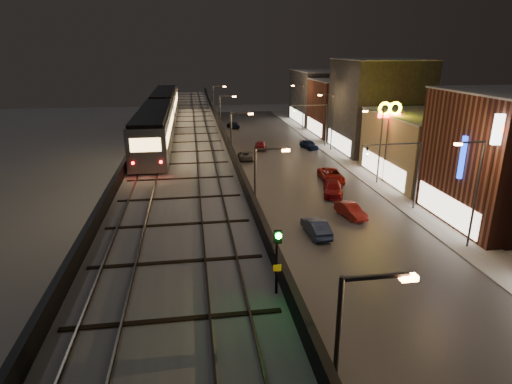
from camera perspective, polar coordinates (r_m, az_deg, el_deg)
road_surface at (r=54.82m, az=4.98°, el=1.98°), size 17.00×120.00×0.06m
sidewalk_right at (r=57.92m, az=14.65°, el=2.38°), size 4.00×120.00×0.14m
under_viaduct_pavement at (r=53.38m, az=-9.27°, el=1.34°), size 11.00×120.00×0.06m
elevated_viaduct at (r=48.93m, az=-9.62°, el=6.51°), size 9.00×100.00×6.30m
viaduct_trackbed at (r=48.90m, az=-9.67°, el=7.43°), size 8.40×100.00×0.32m
viaduct_parapet_streetside at (r=48.95m, az=-4.55°, el=8.19°), size 0.30×100.00×1.10m
viaduct_parapet_far at (r=49.12m, az=-14.81°, el=7.68°), size 0.30×100.00×1.10m
building_c at (r=57.31m, az=22.15°, el=5.58°), size 12.20×15.20×8.16m
building_d at (r=70.83m, az=15.95°, el=10.95°), size 12.20×13.20×14.16m
building_e at (r=83.93m, az=11.92°, el=10.97°), size 12.20×12.20×10.16m
building_f at (r=97.03m, az=9.06°, el=12.41°), size 12.20×16.20×11.16m
streetlight_left_0 at (r=15.85m, az=11.49°, el=-22.85°), size 2.57×0.28×9.00m
streetlight_left_1 at (r=31.19m, az=0.39°, el=-0.89°), size 2.57×0.28×9.00m
streetlight_right_1 at (r=37.75m, az=27.06°, el=0.51°), size 2.56×0.28×9.00m
streetlight_left_2 at (r=48.39m, az=-2.96°, el=6.16°), size 2.57×0.28×9.00m
streetlight_right_2 at (r=52.86m, az=16.00°, el=6.53°), size 2.56×0.28×9.00m
streetlight_left_3 at (r=66.03m, az=-4.56°, el=9.47°), size 2.57×0.28×9.00m
streetlight_right_3 at (r=69.37m, az=9.92°, el=9.69°), size 2.56×0.28×9.00m
streetlight_left_4 at (r=83.81m, az=-5.50°, el=11.38°), size 2.57×0.28×9.00m
streetlight_right_4 at (r=86.47m, az=6.15°, el=11.58°), size 2.56×0.28×9.00m
traffic_light_rig_a at (r=44.80m, az=19.52°, el=3.11°), size 6.10×0.34×7.00m
traffic_light_rig_b at (r=72.03m, az=8.46°, el=9.50°), size 6.10×0.34×7.00m
subway_train at (r=51.36m, az=-12.59°, el=10.10°), size 3.06×37.52×3.66m
rail_signal at (r=16.06m, az=2.87°, el=-7.70°), size 0.31×0.41×2.69m
car_near_white at (r=37.91m, az=8.01°, el=-4.75°), size 1.79×4.52×1.46m
car_mid_silver at (r=63.52m, az=-1.44°, el=4.92°), size 2.32×4.64×1.26m
car_mid_dark at (r=69.85m, az=0.61°, el=6.20°), size 2.69×4.77×1.30m
car_far_white at (r=89.05m, az=-3.08°, el=8.91°), size 2.65×4.40×1.40m
car_onc_silver at (r=42.46m, az=12.51°, el=-2.50°), size 2.24×4.30×1.35m
car_onc_dark at (r=53.38m, az=10.00°, el=2.13°), size 3.01×5.75×1.54m
car_onc_white at (r=48.53m, az=10.20°, el=0.39°), size 3.31×5.33×1.44m
car_onc_red at (r=70.72m, az=7.06°, el=6.27°), size 2.60×4.52×1.45m
sign_mcdonalds at (r=53.33m, az=17.33°, el=9.44°), size 2.88×0.33×9.77m
sign_citgo at (r=37.77m, az=30.30°, el=5.09°), size 2.32×0.39×11.03m
sign_carwash at (r=41.28m, az=26.52°, el=3.23°), size 1.66×0.35×8.60m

